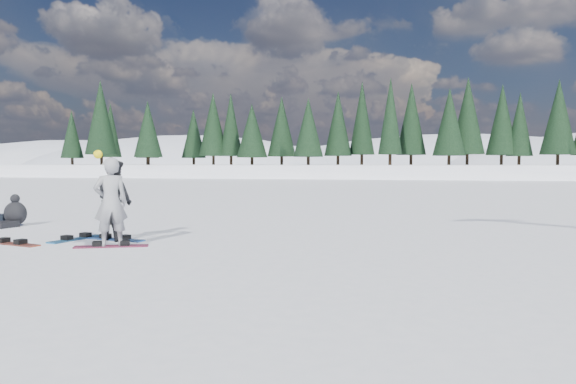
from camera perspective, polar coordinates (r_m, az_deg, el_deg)
The scene contains 9 objects.
ground at distance 13.11m, azimuth -15.02°, elevation -4.85°, with size 420.00×420.00×0.00m, color white.
alpine_backdrop at distance 202.06m, azimuth 7.45°, elevation -1.49°, with size 412.50×227.00×53.20m.
snowboarder_woman at distance 12.26m, azimuth -17.59°, elevation -0.97°, with size 0.82×0.77×2.03m.
snowboarder_man at distance 13.36m, azimuth -17.22°, elevation -0.76°, with size 0.90×0.70×1.84m, color black.
seated_rider at distance 17.40m, azimuth -26.07°, elevation -2.00°, with size 0.78×1.14×0.89m.
snowboard_woman at distance 12.36m, azimuth -17.51°, elevation -5.29°, with size 1.50×0.28×0.03m, color #982145.
snowboard_man at distance 13.45m, azimuth -17.16°, elevation -4.62°, with size 1.50×0.28×0.03m, color #1A4894.
snowboard_loose_b at distance 13.55m, azimuth -26.24°, elevation -4.74°, with size 1.50×0.28×0.03m, color maroon.
snowboard_loose_a at distance 13.82m, azimuth -20.70°, elevation -4.48°, with size 1.50×0.28×0.03m, color #1B6198.
Camera 1 is at (6.02, -11.51, 1.77)m, focal length 35.00 mm.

